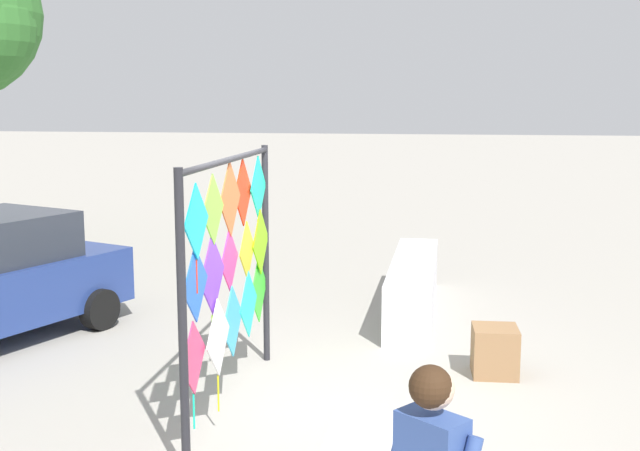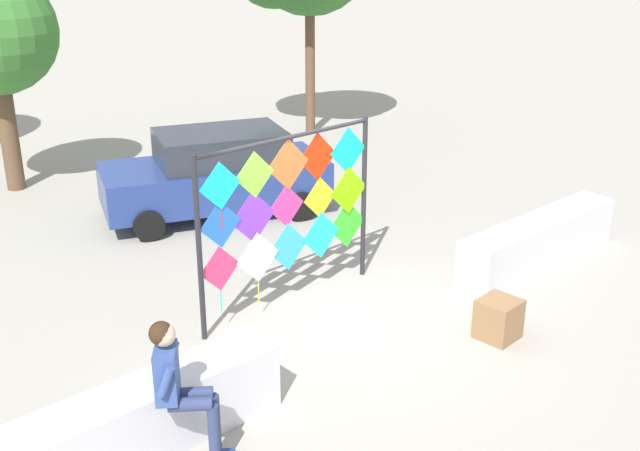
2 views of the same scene
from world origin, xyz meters
TOP-DOWN VIEW (x-y plane):
  - ground at (0.00, 0.00)m, footprint 120.00×120.00m
  - plaza_ledge_right at (3.54, -0.52)m, footprint 3.37×0.58m
  - kite_display_rack at (-0.19, 0.99)m, footprint 2.93×0.11m
  - cardboard_box_large at (1.14, -1.50)m, footprint 0.51×0.50m

SIDE VIEW (x-z plane):
  - ground at x=0.00m, z-range 0.00..0.00m
  - cardboard_box_large at x=1.14m, z-range 0.00..0.52m
  - plaza_ledge_right at x=3.54m, z-range 0.00..0.73m
  - kite_display_rack at x=-0.19m, z-range 0.26..2.67m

